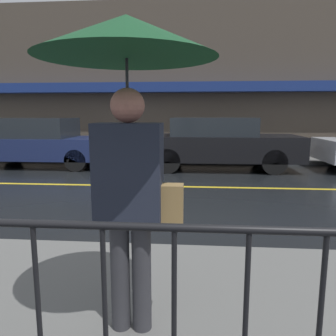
# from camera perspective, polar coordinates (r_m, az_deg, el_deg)

# --- Properties ---
(ground_plane) EXTENTS (80.00, 80.00, 0.00)m
(ground_plane) POSITION_cam_1_polar(r_m,az_deg,el_deg) (7.76, -12.12, -2.95)
(ground_plane) COLOR black
(sidewalk_far) EXTENTS (28.00, 1.69, 0.11)m
(sidewalk_far) POSITION_cam_1_polar(r_m,az_deg,el_deg) (12.02, -6.00, 1.81)
(sidewalk_far) COLOR #60605E
(sidewalk_far) RESTS_ON ground_plane
(lane_marking) EXTENTS (25.20, 0.12, 0.01)m
(lane_marking) POSITION_cam_1_polar(r_m,az_deg,el_deg) (7.76, -12.12, -2.92)
(lane_marking) COLOR gold
(lane_marking) RESTS_ON ground_plane
(building_storefront) EXTENTS (28.00, 0.85, 5.75)m
(building_storefront) POSITION_cam_1_polar(r_m,az_deg,el_deg) (12.93, -5.39, 14.79)
(building_storefront) COLOR #4C4238
(building_storefront) RESTS_ON ground_plane
(pedestrian) EXTENTS (1.15, 1.15, 2.12)m
(pedestrian) POSITION_cam_1_polar(r_m,az_deg,el_deg) (2.16, -7.02, 14.92)
(pedestrian) COLOR #333338
(pedestrian) RESTS_ON sidewalk_near
(car_navy) EXTENTS (4.51, 1.78, 1.51)m
(car_navy) POSITION_cam_1_polar(r_m,az_deg,el_deg) (11.00, -21.54, 4.20)
(car_navy) COLOR #19234C
(car_navy) RESTS_ON ground_plane
(car_black) EXTENTS (4.65, 1.93, 1.53)m
(car_black) POSITION_cam_1_polar(r_m,az_deg,el_deg) (9.88, 8.56, 4.39)
(car_black) COLOR black
(car_black) RESTS_ON ground_plane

